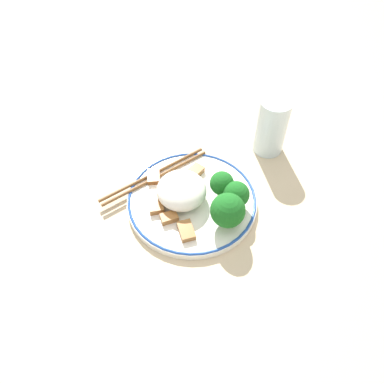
% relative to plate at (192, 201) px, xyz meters
% --- Properties ---
extents(ground_plane, '(3.00, 3.00, 0.00)m').
position_rel_plate_xyz_m(ground_plane, '(0.00, 0.00, -0.01)').
color(ground_plane, '#C6B28E').
extents(plate, '(0.23, 0.23, 0.02)m').
position_rel_plate_xyz_m(plate, '(0.00, 0.00, 0.00)').
color(plate, white).
rests_on(plate, ground_plane).
extents(rice_mound, '(0.09, 0.09, 0.05)m').
position_rel_plate_xyz_m(rice_mound, '(0.01, -0.01, 0.03)').
color(rice_mound, white).
rests_on(rice_mound, plate).
extents(broccoli_back_left, '(0.06, 0.06, 0.07)m').
position_rel_plate_xyz_m(broccoli_back_left, '(-0.02, 0.08, 0.04)').
color(broccoli_back_left, '#72AD4C').
rests_on(broccoli_back_left, plate).
extents(broccoli_back_center, '(0.05, 0.05, 0.06)m').
position_rel_plate_xyz_m(broccoli_back_center, '(-0.06, 0.05, 0.04)').
color(broccoli_back_center, '#72AD4C').
rests_on(broccoli_back_center, plate).
extents(broccoli_back_right, '(0.04, 0.04, 0.05)m').
position_rel_plate_xyz_m(broccoli_back_right, '(-0.05, 0.02, 0.04)').
color(broccoli_back_right, '#72AD4C').
rests_on(broccoli_back_right, plate).
extents(meat_near_front, '(0.04, 0.04, 0.01)m').
position_rel_plate_xyz_m(meat_near_front, '(0.03, -0.08, 0.01)').
color(meat_near_front, brown).
rests_on(meat_near_front, plate).
extents(meat_near_left, '(0.04, 0.04, 0.01)m').
position_rel_plate_xyz_m(meat_near_left, '(0.01, -0.04, 0.01)').
color(meat_near_left, '#995B28').
rests_on(meat_near_left, plate).
extents(meat_near_right, '(0.03, 0.04, 0.01)m').
position_rel_plate_xyz_m(meat_near_right, '(0.05, 0.06, 0.01)').
color(meat_near_right, '#9E6633').
rests_on(meat_near_right, plate).
extents(meat_near_back, '(0.04, 0.04, 0.01)m').
position_rel_plate_xyz_m(meat_near_back, '(0.06, -0.02, 0.01)').
color(meat_near_back, '#9E6633').
rests_on(meat_near_back, plate).
extents(meat_on_rice_edge, '(0.03, 0.02, 0.01)m').
position_rel_plate_xyz_m(meat_on_rice_edge, '(0.06, 0.02, 0.01)').
color(meat_on_rice_edge, '#9E6633').
rests_on(meat_on_rice_edge, plate).
extents(meat_mid_left, '(0.05, 0.03, 0.01)m').
position_rel_plate_xyz_m(meat_mid_left, '(-0.03, -0.05, 0.01)').
color(meat_mid_left, '#9E6633').
rests_on(meat_mid_left, plate).
extents(chopsticks, '(0.23, 0.03, 0.01)m').
position_rel_plate_xyz_m(chopsticks, '(0.03, -0.08, 0.01)').
color(chopsticks, brown).
rests_on(chopsticks, plate).
extents(drinking_glass, '(0.06, 0.06, 0.12)m').
position_rel_plate_xyz_m(drinking_glass, '(-0.21, -0.04, 0.05)').
color(drinking_glass, silver).
rests_on(drinking_glass, ground_plane).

